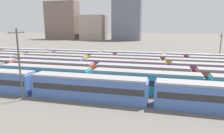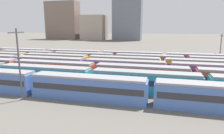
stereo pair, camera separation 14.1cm
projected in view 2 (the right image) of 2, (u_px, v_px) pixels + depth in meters
name	position (u px, v px, depth m)	size (l,w,h in m)	color
ground_plane	(0.00, 69.00, 53.32)	(600.00, 600.00, 0.00)	#666059
train_track_0	(88.00, 87.00, 30.62)	(93.60, 3.06, 3.75)	#4C70BC
train_track_1	(206.00, 86.00, 31.32)	(112.50, 3.06, 3.75)	teal
train_track_2	(95.00, 72.00, 41.11)	(74.70, 3.06, 3.75)	#BC4C38
train_track_3	(125.00, 68.00, 44.80)	(93.60, 3.06, 3.75)	#6B429E
train_track_4	(162.00, 66.00, 47.76)	(112.50, 3.06, 3.75)	yellow
train_track_5	(114.00, 60.00, 55.85)	(74.70, 3.06, 3.75)	#6B429E
train_track_6	(164.00, 59.00, 57.53)	(112.50, 3.06, 3.75)	#BC4C38
catenary_pole_0	(19.00, 62.00, 29.52)	(0.24, 3.20, 10.81)	#4C4C51
catenary_pole_1	(221.00, 48.00, 55.97)	(0.24, 3.20, 9.15)	#4C4C51
distant_building_0	(63.00, 21.00, 178.34)	(28.43, 12.85, 32.75)	#7A665B
distant_building_1	(95.00, 28.00, 172.36)	(19.69, 19.68, 20.57)	#A89989
distant_building_2	(128.00, 14.00, 163.21)	(23.15, 13.94, 43.12)	slate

